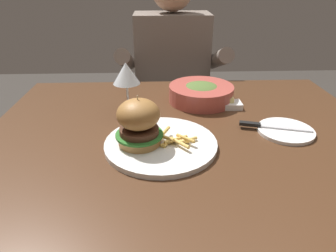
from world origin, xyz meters
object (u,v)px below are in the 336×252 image
butter_dish (229,104)px  burger_sandwich (139,122)px  main_plate (161,144)px  bread_plate (286,131)px  diner_person (171,96)px  wine_glass (126,75)px  table_knife (268,126)px  soup_bowl (201,93)px

butter_dish → burger_sandwich: bearing=-139.2°
main_plate → bread_plate: (0.36, 0.06, -0.00)m
butter_dish → diner_person: diner_person is taller
butter_dish → diner_person: 0.61m
wine_glass → butter_dish: bearing=5.5°
bread_plate → table_knife: bearing=164.5°
burger_sandwich → bread_plate: size_ratio=0.83×
bread_plate → butter_dish: bearing=124.5°
wine_glass → butter_dish: (0.33, 0.03, -0.12)m
table_knife → main_plate: bearing=-166.3°
burger_sandwich → soup_bowl: (0.20, 0.31, -0.04)m
table_knife → butter_dish: (-0.08, 0.17, -0.00)m
main_plate → diner_person: (0.07, 0.80, -0.18)m
table_knife → soup_bowl: bearing=125.5°
main_plate → wine_glass: wine_glass is taller
bread_plate → table_knife: (-0.05, 0.01, 0.01)m
bread_plate → butter_dish: butter_dish is taller
diner_person → wine_glass: bearing=-106.1°
burger_sandwich → wine_glass: (-0.05, 0.22, 0.05)m
main_plate → bread_plate: 0.36m
butter_dish → soup_bowl: size_ratio=0.38×
main_plate → diner_person: 0.83m
table_knife → butter_dish: 0.19m
main_plate → table_knife: table_knife is taller
burger_sandwich → main_plate: bearing=4.6°
burger_sandwich → diner_person: (0.12, 0.81, -0.25)m
main_plate → butter_dish: size_ratio=3.48×
butter_dish → bread_plate: bearing=-55.5°
wine_glass → soup_bowl: size_ratio=0.74×
table_knife → wine_glass: bearing=161.7°
main_plate → burger_sandwich: 0.09m
bread_plate → diner_person: (-0.29, 0.74, -0.18)m
soup_bowl → burger_sandwich: bearing=-123.2°
butter_dish → table_knife: bearing=-65.4°
wine_glass → soup_bowl: bearing=20.4°
bread_plate → table_knife: table_knife is taller
soup_bowl → main_plate: bearing=-115.9°
bread_plate → diner_person: 0.82m
table_knife → diner_person: bearing=108.3°
bread_plate → table_knife: size_ratio=0.80×
main_plate → soup_bowl: size_ratio=1.31×
diner_person → soup_bowl: bearing=-81.2°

